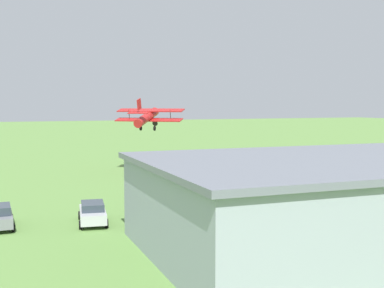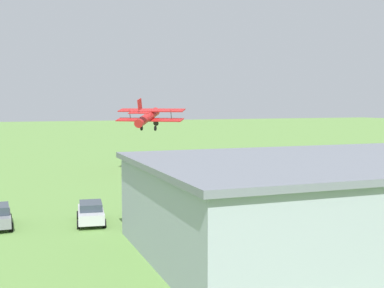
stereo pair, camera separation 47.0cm
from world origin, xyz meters
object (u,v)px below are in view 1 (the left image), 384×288
hangar (371,199)px  car_silver (93,212)px  person_crossing_taxiway (302,183)px  biplane (148,117)px  person_beside_truck (325,185)px

hangar → car_silver: hangar is taller
hangar → person_crossing_taxiway: bearing=-111.8°
biplane → person_crossing_taxiway: (-10.49, 19.06, -6.38)m
hangar → biplane: 37.07m
hangar → person_crossing_taxiway: 19.03m
car_silver → hangar: bearing=142.5°
hangar → person_crossing_taxiway: size_ratio=16.81×
car_silver → biplane: bearing=-115.9°
person_crossing_taxiway → biplane: bearing=-61.2°
hangar → biplane: size_ratio=3.53×
hangar → biplane: biplane is taller
person_beside_truck → biplane: bearing=-60.5°
car_silver → person_beside_truck: size_ratio=2.92×
car_silver → person_crossing_taxiway: bearing=-165.8°
hangar → person_beside_truck: (-8.42, -15.67, -2.00)m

